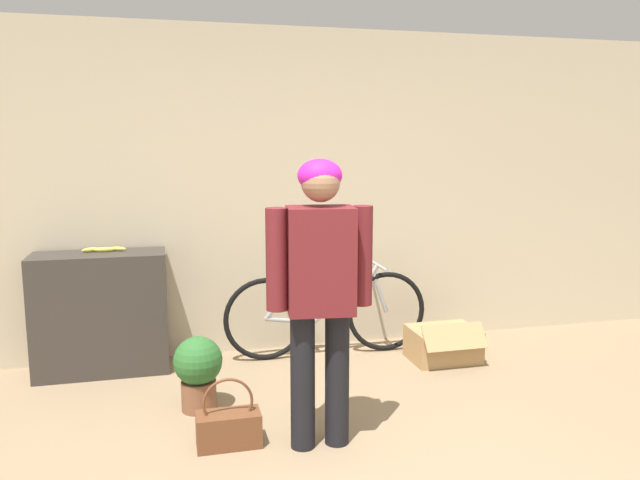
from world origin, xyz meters
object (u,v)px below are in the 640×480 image
Objects in this scene: person at (320,278)px; potted_plant at (198,369)px; banana at (103,249)px; bicycle at (327,312)px; handbag at (229,427)px; cardboard_box at (443,344)px.

person reaches higher than potted_plant.
potted_plant is at bearing 141.59° from person.
bicycle is at bearing -4.10° from banana.
handbag is at bearing -123.53° from bicycle.
banana is 2.70m from cardboard_box.
person is at bearing -105.08° from bicycle.
cardboard_box is (1.28, 1.12, -0.84)m from person.
potted_plant is at bearing -56.24° from banana.
banana is (-1.68, 0.12, 0.56)m from bicycle.
bicycle reaches higher than handbag.
potted_plant is (-1.92, -0.47, 0.14)m from cardboard_box.
cardboard_box is at bearing -10.20° from banana.
handbag is at bearing -62.65° from banana.
banana reaches higher than cardboard_box.
bicycle is at bearing 158.60° from cardboard_box.
cardboard_box is at bearing 29.35° from handbag.
person is 1.00m from handbag.
cardboard_box is 1.98m from potted_plant.
handbag is (-0.50, 0.11, -0.86)m from person.
bicycle reaches higher than potted_plant.
potted_plant is (-0.13, 0.53, 0.16)m from handbag.
banana is (-1.26, 1.57, -0.05)m from person.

